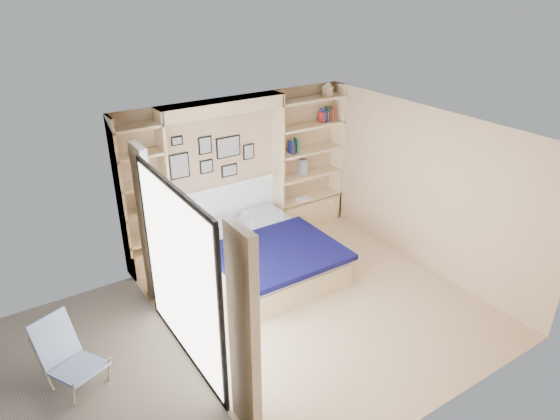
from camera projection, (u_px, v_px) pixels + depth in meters
ground at (317, 301)px, 7.08m from camera, size 4.50×4.50×0.00m
room_shell at (238, 201)px, 7.57m from camera, size 4.50×4.50×4.50m
bed at (265, 254)px, 7.70m from camera, size 1.81×2.26×1.07m
photo_gallery at (212, 156)px, 7.83m from camera, size 1.48×0.02×0.82m
reading_lamps at (228, 188)px, 7.96m from camera, size 1.92×0.12×0.15m
shelf_decor at (296, 137)px, 8.43m from camera, size 3.52×0.23×2.03m
deck at (46, 412)px, 5.30m from camera, size 3.20×4.00×0.05m
deck_chair at (67, 355)px, 5.54m from camera, size 0.74×0.92×0.81m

